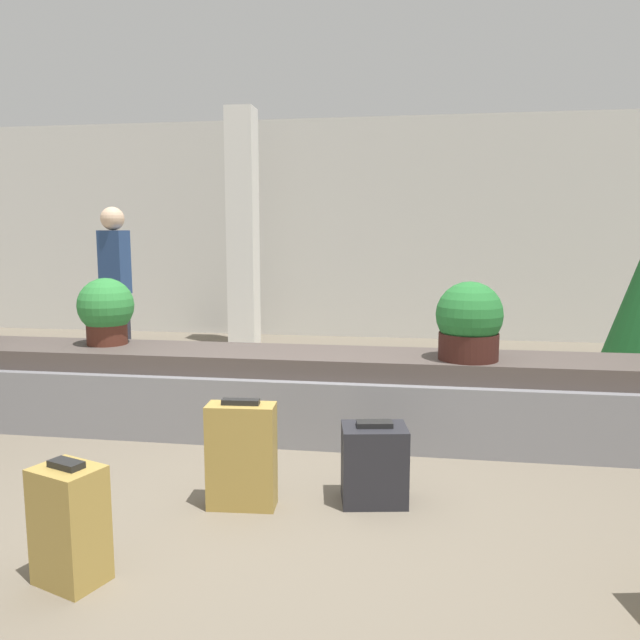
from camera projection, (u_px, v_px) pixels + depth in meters
The scene contains 10 objects.
ground_plane at pixel (287, 500), 3.64m from camera, with size 18.00×18.00×0.00m, color #6B6051.
back_wall at pixel (369, 229), 9.16m from camera, with size 18.00×0.06×3.20m.
carousel at pixel (320, 395), 4.82m from camera, with size 8.67×0.82×0.64m.
pillar at pixel (243, 229), 8.47m from camera, with size 0.37×0.37×3.20m.
suitcase_0 at pixel (242, 455), 3.51m from camera, with size 0.39×0.20×0.63m.
suitcase_1 at pixel (374, 464), 3.59m from camera, with size 0.41×0.34×0.48m.
suitcase_3 at pixel (70, 524), 2.76m from camera, with size 0.35×0.31×0.56m.
potted_plant_0 at pixel (106, 310), 5.08m from camera, with size 0.45×0.45×0.54m.
potted_plant_1 at pixel (469, 322), 4.47m from camera, with size 0.48×0.48×0.57m.
traveler_0 at pixel (115, 272), 6.92m from camera, with size 0.36×0.26×1.83m.
Camera 1 is at (0.72, -3.39, 1.55)m, focal length 35.00 mm.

